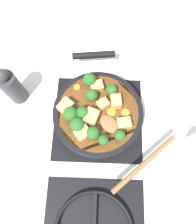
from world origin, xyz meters
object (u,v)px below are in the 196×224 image
Objects in this scene: pepper_mill at (12,87)px; salt_shaker at (193,140)px; skillet_pan at (98,113)px; wooden_spoon at (129,147)px.

salt_shaker is (-0.61, 0.15, -0.04)m from pepper_mill.
pepper_mill reaches higher than skillet_pan.
skillet_pan is 1.55× the size of wooden_spoon.
wooden_spoon is 0.43m from pepper_mill.
wooden_spoon is at bearing 9.59° from salt_shaker.
skillet_pan is 4.48× the size of salt_shaker.
wooden_spoon is (-0.10, 0.11, 0.03)m from skillet_pan.
wooden_spoon is 2.89× the size of salt_shaker.
pepper_mill is (0.39, -0.19, -0.00)m from wooden_spoon.
pepper_mill is at bearing -25.59° from wooden_spoon.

